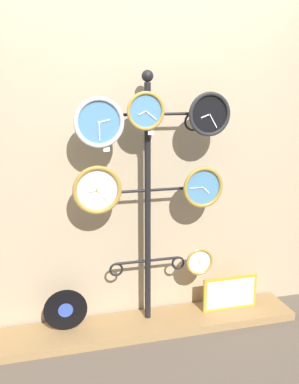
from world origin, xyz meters
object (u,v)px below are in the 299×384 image
(clock_top_right, at_px, (209,114))
(clock_middle_right, at_px, (203,187))
(display_stand, at_px, (148,231))
(vinyl_record, at_px, (66,310))
(clock_bottom_right, at_px, (199,261))
(picture_frame, at_px, (230,293))
(clock_top_center, at_px, (146,111))
(clock_middle_left, at_px, (97,190))
(clock_top_left, at_px, (99,122))

(clock_top_right, xyz_separation_m, clock_middle_right, (-0.02, 0.02, -0.50))
(display_stand, xyz_separation_m, vinyl_record, (-0.60, -0.02, -0.52))
(clock_bottom_right, distance_m, picture_frame, 0.41)
(clock_middle_right, height_order, vinyl_record, clock_middle_right)
(clock_top_center, distance_m, clock_middle_left, 0.60)
(display_stand, xyz_separation_m, clock_top_center, (-0.04, -0.09, 0.85))
(clock_middle_right, bearing_deg, vinyl_record, 175.73)
(clock_top_center, distance_m, clock_top_right, 0.43)
(clock_middle_left, distance_m, clock_middle_right, 0.74)
(clock_top_left, distance_m, clock_bottom_right, 1.25)
(clock_bottom_right, xyz_separation_m, picture_frame, (0.27, 0.03, -0.30))
(clock_bottom_right, bearing_deg, display_stand, 167.64)
(clock_top_left, xyz_separation_m, clock_top_right, (0.74, 0.01, 0.04))
(clock_middle_left, relative_size, vinyl_record, 1.07)
(clock_top_left, relative_size, clock_top_right, 1.08)
(clock_top_left, relative_size, clock_middle_left, 0.98)
(display_stand, bearing_deg, clock_top_center, -112.77)
(clock_top_center, xyz_separation_m, clock_middle_right, (0.41, -0.01, -0.53))
(clock_top_left, height_order, clock_bottom_right, clock_top_left)
(clock_bottom_right, bearing_deg, clock_top_right, -49.28)
(clock_top_right, height_order, picture_frame, clock_top_right)
(clock_top_right, height_order, clock_middle_right, clock_top_right)
(clock_top_center, xyz_separation_m, vinyl_record, (-0.57, 0.06, -1.37))
(clock_top_center, bearing_deg, vinyl_record, 173.67)
(vinyl_record, bearing_deg, clock_top_right, -5.26)
(clock_top_right, relative_size, vinyl_record, 0.97)
(clock_top_right, height_order, vinyl_record, clock_top_right)
(clock_top_center, height_order, clock_middle_left, clock_top_center)
(display_stand, bearing_deg, picture_frame, -4.15)
(clock_middle_right, xyz_separation_m, picture_frame, (0.27, 0.05, -0.86))
(clock_middle_left, bearing_deg, clock_top_right, -1.99)
(clock_middle_left, height_order, picture_frame, clock_middle_left)
(clock_top_left, distance_m, clock_top_center, 0.32)
(clock_middle_left, bearing_deg, display_stand, 13.52)
(display_stand, relative_size, clock_bottom_right, 9.01)
(clock_top_right, relative_size, picture_frame, 0.68)
(display_stand, xyz_separation_m, clock_top_right, (0.40, -0.11, 0.82))
(display_stand, distance_m, clock_top_left, 0.87)
(clock_top_center, relative_size, clock_middle_right, 0.87)
(display_stand, relative_size, clock_top_center, 7.26)
(clock_top_center, distance_m, picture_frame, 1.55)
(clock_top_right, bearing_deg, clock_top_center, 176.15)
(clock_top_left, bearing_deg, display_stand, 19.08)
(clock_top_center, bearing_deg, picture_frame, 3.27)
(vinyl_record, distance_m, picture_frame, 1.25)
(vinyl_record, relative_size, picture_frame, 0.70)
(clock_middle_right, bearing_deg, clock_bottom_right, 112.15)
(clock_top_center, relative_size, picture_frame, 0.59)
(clock_top_center, bearing_deg, clock_middle_left, -179.54)
(display_stand, distance_m, clock_bottom_right, 0.45)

